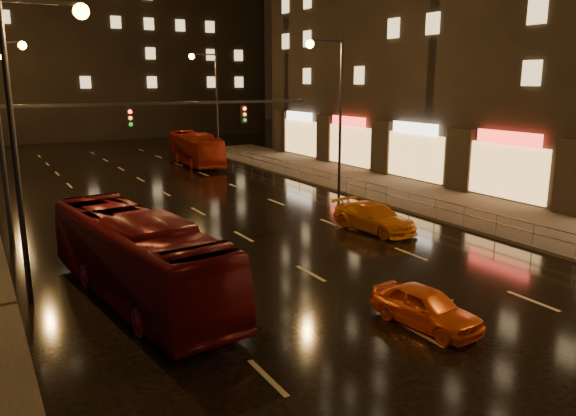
% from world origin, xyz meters
% --- Properties ---
extents(ground, '(140.00, 140.00, 0.00)m').
position_xyz_m(ground, '(0.00, 20.00, 0.00)').
color(ground, black).
rests_on(ground, ground).
extents(sidewalk_right, '(7.00, 70.00, 0.15)m').
position_xyz_m(sidewalk_right, '(13.50, 15.00, 0.07)').
color(sidewalk_right, '#38332D').
rests_on(sidewalk_right, ground).
extents(traffic_signal, '(15.31, 0.32, 6.20)m').
position_xyz_m(traffic_signal, '(-5.06, 20.00, 4.74)').
color(traffic_signal, black).
rests_on(traffic_signal, ground).
extents(railing_right, '(0.05, 56.00, 1.00)m').
position_xyz_m(railing_right, '(10.20, 18.00, 0.90)').
color(railing_right, '#99999E').
rests_on(railing_right, sidewalk_right).
extents(bus_red, '(3.77, 10.76, 2.93)m').
position_xyz_m(bus_red, '(-6.36, 10.70, 1.47)').
color(bus_red, '#540C10').
rests_on(bus_red, ground).
extents(bus_curb, '(3.05, 10.06, 2.76)m').
position_xyz_m(bus_curb, '(6.31, 39.27, 1.38)').
color(bus_curb, '#9B210F').
rests_on(bus_curb, ground).
extents(taxi_near, '(1.86, 3.69, 1.21)m').
position_xyz_m(taxi_near, '(0.50, 4.33, 0.60)').
color(taxi_near, orange).
rests_on(taxi_near, ground).
extents(taxi_far, '(2.48, 4.81, 1.34)m').
position_xyz_m(taxi_far, '(6.02, 13.81, 0.67)').
color(taxi_far, orange).
rests_on(taxi_far, ground).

